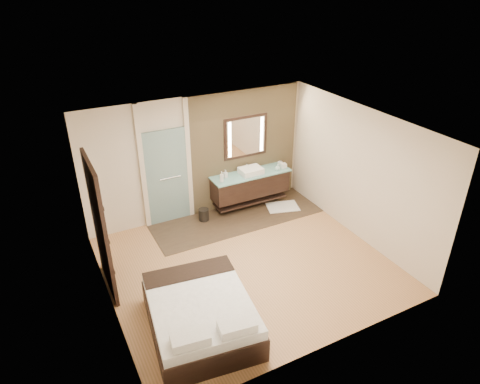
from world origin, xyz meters
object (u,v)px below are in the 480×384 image
mirror_unit (246,137)px  bed (201,315)px  waste_bin (204,215)px  vanity (250,184)px

mirror_unit → bed: 4.32m
mirror_unit → waste_bin: (-1.20, -0.31, -1.51)m
vanity → waste_bin: (-1.20, -0.07, -0.44)m
bed → vanity: bearing=57.8°
mirror_unit → waste_bin: mirror_unit is taller
vanity → bed: 3.92m
vanity → mirror_unit: (0.00, 0.24, 1.07)m
mirror_unit → waste_bin: size_ratio=3.79×
vanity → bed: size_ratio=0.90×
vanity → bed: vanity is taller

